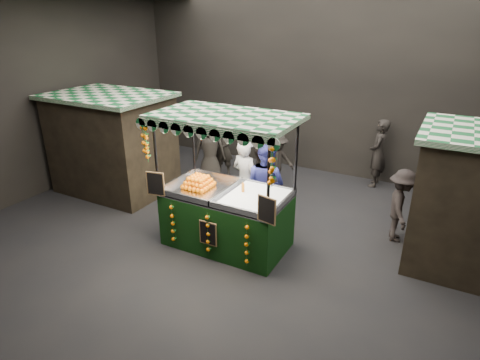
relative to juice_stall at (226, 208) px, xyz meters
The scene contains 13 objects.
ground 0.91m from the juice_stall, 21.92° to the left, with size 12.00×12.00×0.00m, color black.
market_hall 2.55m from the juice_stall, 21.92° to the left, with size 12.10×10.10×5.05m.
neighbour_stall_left 4.27m from the juice_stall, 164.71° to the left, with size 3.00×2.20×2.60m.
juice_stall is the anchor object (origin of this frame).
vendor_grey 1.21m from the juice_stall, 99.17° to the left, with size 0.80×0.62×1.94m.
vendor_blue 1.22m from the juice_stall, 74.38° to the left, with size 1.12×0.97×1.98m.
shopper_0 3.97m from the juice_stall, 121.19° to the left, with size 0.64×0.46×1.66m.
shopper_1 5.19m from the juice_stall, 31.89° to the left, with size 0.91×0.77×1.62m.
shopper_2 4.03m from the juice_stall, 105.02° to the left, with size 0.96×0.43×1.60m.
shopper_3 3.19m from the juice_stall, 95.02° to the left, with size 1.08×1.16×1.57m.
shopper_4 3.64m from the juice_stall, 127.41° to the left, with size 1.02×0.88×1.76m.
shopper_6 5.14m from the juice_stall, 66.60° to the left, with size 0.47×0.70×1.88m.
shopper_7 3.61m from the juice_stall, 32.20° to the left, with size 0.80×1.12×1.57m.
Camera 1 is at (3.37, -6.32, 4.43)m, focal length 30.03 mm.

